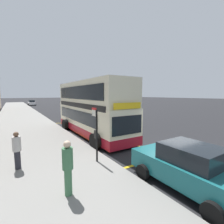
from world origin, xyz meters
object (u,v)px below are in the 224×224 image
Objects in this scene: parked_car_teal_ahead at (189,167)px; pedestrian_waiting_near_sign at (68,166)px; pedestrian_further_back at (17,149)px; double_decker_bus at (91,110)px; parked_car_white_across at (32,103)px; parked_car_black_kerbside at (85,107)px; bus_stop_sign at (96,130)px.

pedestrian_waiting_near_sign is at bearing 158.27° from parked_car_teal_ahead.
pedestrian_further_back is at bearing 113.83° from pedestrian_waiting_near_sign.
pedestrian_waiting_near_sign is at bearing -66.17° from pedestrian_further_back.
pedestrian_further_back is at bearing -141.30° from double_decker_bus.
pedestrian_further_back reaches higher than parked_car_white_across.
parked_car_black_kerbside is at bearing 66.43° from pedestrian_waiting_near_sign.
parked_car_teal_ahead is 2.56× the size of pedestrian_further_back.
double_decker_bus is at bearing 60.47° from pedestrian_waiting_near_sign.
parked_car_black_kerbside and parked_car_teal_ahead have the same top height.
parked_car_teal_ahead is 4.19m from pedestrian_waiting_near_sign.
bus_stop_sign is at bearing 44.34° from pedestrian_waiting_near_sign.
pedestrian_waiting_near_sign reaches higher than parked_car_white_across.
double_decker_bus is at bearing 67.83° from bus_stop_sign.
double_decker_bus is 5.93m from bus_stop_sign.
parked_car_teal_ahead is at bearing -42.54° from pedestrian_further_back.
double_decker_bus reaches higher than bus_stop_sign.
double_decker_bus is 2.41× the size of parked_car_teal_ahead.
pedestrian_waiting_near_sign is 3.26m from pedestrian_further_back.
pedestrian_further_back is (-3.27, 1.07, -0.65)m from bus_stop_sign.
parked_car_black_kerbside is 29.06m from parked_car_teal_ahead.
parked_car_white_across is (1.76, 47.07, -0.87)m from bus_stop_sign.
parked_car_black_kerbside is (7.77, -22.67, 0.00)m from parked_car_white_across.
parked_car_teal_ahead is (0.09, -50.70, 0.00)m from parked_car_white_across.
parked_car_black_kerbside is 1.00× the size of parked_car_teal_ahead.
parked_car_white_across is 49.12m from pedestrian_waiting_near_sign.
pedestrian_further_back is (-5.03, -46.00, 0.23)m from parked_car_white_across.
pedestrian_further_back reaches higher than parked_car_teal_ahead.
pedestrian_further_back is (-5.50, -4.41, -1.03)m from double_decker_bus.
parked_car_teal_ahead is at bearing -106.17° from parked_car_black_kerbside.
parked_car_teal_ahead is (-7.67, -28.03, 0.00)m from parked_car_black_kerbside.
pedestrian_waiting_near_sign reaches higher than parked_car_teal_ahead.
pedestrian_waiting_near_sign is at bearing -96.91° from parked_car_white_across.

